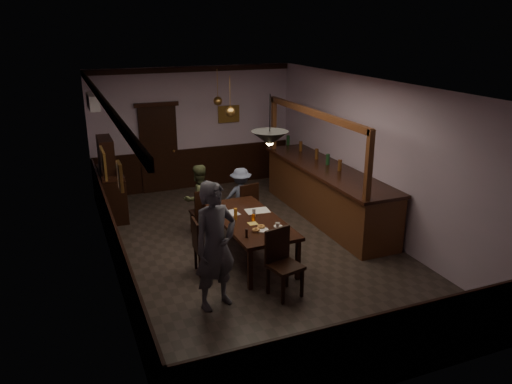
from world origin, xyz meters
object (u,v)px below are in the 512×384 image
person_seated_left (199,198)px  bar_counter (326,191)px  soda_can (253,218)px  sideboard (111,185)px  chair_far_right (247,204)px  person_seated_right (241,196)px  chair_far_left (203,210)px  person_standing (215,246)px  dining_table (250,222)px  pendant_iron (270,139)px  pendant_brass_mid (230,112)px  chair_near (282,259)px  coffee_cup (278,225)px  pendant_brass_far (218,101)px  chair_side (202,244)px

person_seated_left → bar_counter: bar_counter is taller
soda_can → sideboard: bearing=122.9°
chair_far_right → sideboard: bearing=-45.1°
person_seated_right → sideboard: 2.82m
chair_far_left → chair_far_right: size_ratio=0.99×
person_standing → sideboard: (-0.98, 4.28, -0.27)m
dining_table → pendant_iron: (0.02, -0.80, 1.65)m
bar_counter → pendant_brass_mid: (-1.89, 0.66, 1.70)m
chair_far_right → chair_near: bearing=71.0°
chair_far_left → chair_near: size_ratio=0.91×
chair_near → sideboard: (-2.01, 4.32, 0.12)m
person_standing → pendant_brass_mid: (1.33, 3.10, 1.34)m
sideboard → pendant_iron: pendant_iron is taller
person_standing → coffee_cup: bearing=10.5°
dining_table → chair_far_right: size_ratio=2.31×
pendant_brass_far → person_standing: bearing=-108.7°
dining_table → pendant_brass_mid: size_ratio=2.74×
soda_can → pendant_iron: pendant_iron is taller
sideboard → chair_far_left: bearing=-48.8°
chair_near → person_seated_right: size_ratio=0.87×
chair_far_left → pendant_brass_mid: 2.02m
dining_table → soda_can: soda_can is taller
chair_side → pendant_brass_mid: 2.98m
chair_far_right → soda_can: (-0.41, -1.41, 0.28)m
person_seated_left → dining_table: bearing=88.7°
chair_far_right → chair_side: size_ratio=1.02×
person_seated_left → pendant_iron: 2.91m
person_seated_left → pendant_brass_far: pendant_brass_far is taller
chair_near → coffee_cup: size_ratio=13.10×
chair_side → pendant_brass_mid: pendant_brass_mid is taller
soda_can → bar_counter: (2.18, 1.30, -0.22)m
chair_near → pendant_brass_mid: pendant_brass_mid is taller
chair_side → person_standing: size_ratio=0.49×
dining_table → chair_far_left: chair_far_left is taller
person_standing → sideboard: size_ratio=1.12×
sideboard → bar_counter: size_ratio=0.41×
person_seated_right → pendant_iron: 2.96m
chair_side → person_seated_right: (1.34, 1.78, 0.08)m
person_standing → person_seated_right: (1.44, 2.83, -0.36)m
coffee_cup → pendant_brass_far: pendant_brass_far is taller
bar_counter → soda_can: bearing=-149.2°
chair_far_left → pendant_brass_mid: size_ratio=1.18×
coffee_cup → pendant_brass_far: size_ratio=0.10×
chair_near → pendant_brass_far: pendant_brass_far is taller
person_standing → person_seated_right: size_ratio=1.60×
person_standing → bar_counter: size_ratio=0.46×
person_seated_left → sideboard: 2.11m
chair_side → soda_can: chair_side is taller
person_seated_right → person_seated_left: bearing=13.3°
bar_counter → pendant_brass_mid: bearing=160.9°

